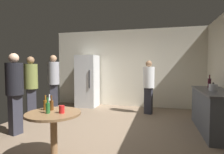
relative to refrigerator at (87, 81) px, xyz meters
name	(u,v)px	position (x,y,z in m)	size (l,w,h in m)	color
ground_plane	(106,132)	(1.33, -2.20, -0.95)	(5.20, 5.20, 0.10)	#7A6651
wall_back	(127,68)	(1.33, 0.43, 0.45)	(5.32, 0.06, 2.70)	silver
refrigerator	(87,81)	(0.00, 0.00, 0.00)	(0.70, 0.68, 1.80)	silver
kitchen_counter	(214,111)	(3.61, -1.70, -0.45)	(0.64, 1.82, 0.90)	#4C515B
kettle	(213,87)	(3.56, -1.77, 0.07)	(0.24, 0.17, 0.18)	#B2B2B7
wine_bottle_on_counter	(209,83)	(3.63, -1.16, 0.12)	(0.08, 0.08, 0.31)	#3F141E
foreground_table	(54,119)	(0.95, -3.66, -0.27)	(0.80, 0.80, 0.73)	olive
beer_bottle_amber	(46,105)	(0.75, -3.56, -0.08)	(0.06, 0.06, 0.23)	#8C5919
beer_bottle_brown	(51,105)	(0.85, -3.55, -0.08)	(0.06, 0.06, 0.23)	#593314
beer_bottle_green	(48,108)	(0.90, -3.73, -0.08)	(0.06, 0.06, 0.23)	#26662D
beer_bottle_clear	(49,103)	(0.74, -3.44, -0.08)	(0.06, 0.06, 0.23)	silver
plastic_cup_red	(62,109)	(1.09, -3.67, -0.11)	(0.08, 0.08, 0.11)	red
person_in_gray_shirt	(54,79)	(-0.66, -1.07, 0.13)	(0.46, 0.46, 1.75)	#2D2D38
person_in_black_shirt	(15,87)	(-0.43, -2.89, 0.08)	(0.41, 0.41, 1.68)	#2D2D38
person_in_olive_shirt	(31,83)	(-0.83, -1.88, 0.08)	(0.48, 0.48, 1.67)	#2D2D38
person_in_white_shirt	(149,83)	(2.15, -0.51, 0.02)	(0.42, 0.42, 1.59)	#2D2D38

